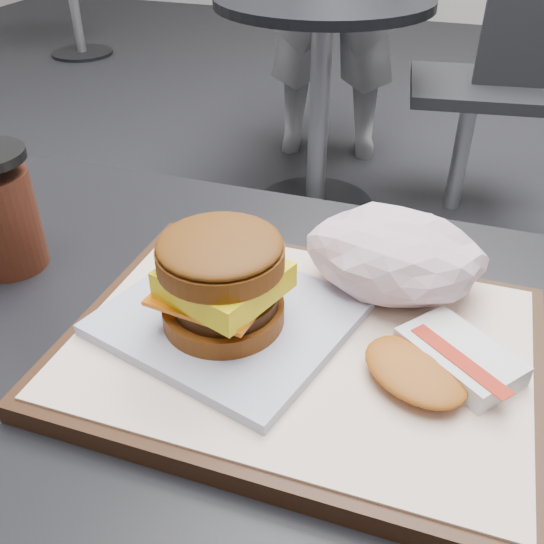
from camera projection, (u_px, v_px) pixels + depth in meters
The scene contains 8 objects.
customer_table at pixel (233, 494), 0.61m from camera, with size 0.80×0.60×0.77m.
serving_tray at pixel (301, 348), 0.50m from camera, with size 0.38×0.28×0.02m.
breakfast_sandwich at pixel (224, 289), 0.49m from camera, with size 0.23×0.21×0.09m.
hash_brown at pixel (440, 363), 0.46m from camera, with size 0.14×0.13×0.02m.
crumpled_wrapper at pixel (395, 255), 0.54m from camera, with size 0.16×0.12×0.07m, color silver, non-canonical shape.
coffee_cup at pixel (0, 215), 0.59m from camera, with size 0.08×0.08×0.12m.
neighbor_table at pixel (321, 60), 2.01m from camera, with size 0.70×0.70×0.75m.
neighbor_chair at pixel (497, 74), 2.02m from camera, with size 0.63×0.47×0.88m.
Camera 1 is at (0.16, -0.34, 1.12)m, focal length 40.00 mm.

